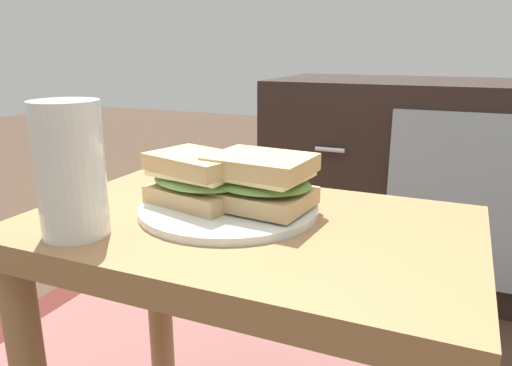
{
  "coord_description": "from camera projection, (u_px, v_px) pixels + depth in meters",
  "views": [
    {
      "loc": [
        0.24,
        -0.52,
        0.67
      ],
      "look_at": [
        0.01,
        0.0,
        0.51
      ],
      "focal_mm": 33.89,
      "sensor_mm": 36.0,
      "label": 1
    }
  ],
  "objects": [
    {
      "name": "tv_cabinet",
      "position": [
        436.0,
        181.0,
        1.42
      ],
      "size": [
        0.96,
        0.46,
        0.58
      ],
      "color": "black",
      "rests_on": "ground"
    },
    {
      "name": "area_rug",
      "position": [
        213.0,
        334.0,
        1.16
      ],
      "size": [
        1.05,
        0.88,
        0.01
      ],
      "color": "#4C1E19",
      "rests_on": "ground"
    },
    {
      "name": "plate",
      "position": [
        229.0,
        208.0,
        0.64
      ],
      "size": [
        0.23,
        0.23,
        0.01
      ],
      "primitive_type": "cylinder",
      "color": "silver",
      "rests_on": "side_table"
    },
    {
      "name": "sandwich_back",
      "position": [
        261.0,
        181.0,
        0.61
      ],
      "size": [
        0.15,
        0.12,
        0.07
      ],
      "color": "tan",
      "rests_on": "plate"
    },
    {
      "name": "beer_glass",
      "position": [
        71.0,
        173.0,
        0.54
      ],
      "size": [
        0.08,
        0.08,
        0.15
      ],
      "color": "silver",
      "rests_on": "side_table"
    },
    {
      "name": "sandwich_front",
      "position": [
        197.0,
        179.0,
        0.64
      ],
      "size": [
        0.15,
        0.12,
        0.07
      ],
      "color": "tan",
      "rests_on": "plate"
    },
    {
      "name": "side_table",
      "position": [
        247.0,
        285.0,
        0.63
      ],
      "size": [
        0.56,
        0.36,
        0.46
      ],
      "color": "olive",
      "rests_on": "ground"
    }
  ]
}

